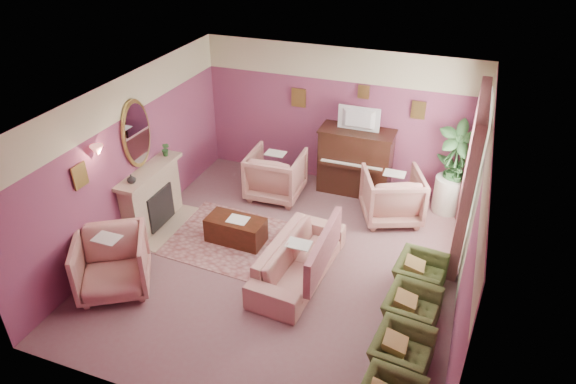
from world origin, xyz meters
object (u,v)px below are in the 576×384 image
(television, at_px, (358,118))
(floral_armchair_right, at_px, (392,193))
(piano, at_px, (355,162))
(floral_armchair_left, at_px, (276,172))
(olive_chair_d, at_px, (420,271))
(olive_chair_c, at_px, (412,306))
(floral_armchair_front, at_px, (112,261))
(olive_chair_b, at_px, (402,349))
(sofa, at_px, (299,253))
(coffee_table, at_px, (236,230))
(side_table, at_px, (447,194))

(television, xyz_separation_m, floral_armchair_right, (0.89, -0.71, -1.07))
(piano, distance_m, floral_armchair_left, 1.59)
(olive_chair_d, bearing_deg, television, 123.39)
(floral_armchair_right, xyz_separation_m, olive_chair_c, (0.78, -2.64, -0.18))
(television, height_order, olive_chair_c, television)
(olive_chair_c, bearing_deg, floral_armchair_right, 106.42)
(floral_armchair_left, bearing_deg, floral_armchair_front, -110.35)
(television, relative_size, olive_chair_d, 1.00)
(television, height_order, floral_armchair_front, television)
(floral_armchair_front, xyz_separation_m, olive_chair_b, (4.34, -0.04, -0.18))
(sofa, xyz_separation_m, olive_chair_b, (1.83, -1.30, -0.08))
(piano, bearing_deg, sofa, -93.22)
(olive_chair_b, bearing_deg, television, 111.78)
(floral_armchair_front, bearing_deg, floral_armchair_left, 69.65)
(floral_armchair_left, height_order, floral_armchair_front, same)
(television, distance_m, coffee_table, 3.12)
(floral_armchair_left, distance_m, floral_armchair_right, 2.29)
(olive_chair_d, relative_size, side_table, 1.15)
(coffee_table, height_order, sofa, sofa)
(coffee_table, bearing_deg, sofa, -20.62)
(piano, xyz_separation_m, olive_chair_b, (1.66, -4.22, -0.30))
(television, xyz_separation_m, olive_chair_b, (1.66, -4.17, -1.25))
(piano, height_order, floral_armchair_front, piano)
(sofa, distance_m, floral_armchair_front, 2.82)
(floral_armchair_front, relative_size, olive_chair_c, 1.32)
(piano, height_order, olive_chair_c, piano)
(olive_chair_b, bearing_deg, piano, 111.55)
(coffee_table, height_order, olive_chair_d, olive_chair_d)
(olive_chair_b, height_order, side_table, side_table)
(television, xyz_separation_m, sofa, (-0.16, -2.87, -1.17))
(floral_armchair_left, bearing_deg, sofa, -60.29)
(olive_chair_c, bearing_deg, coffee_table, 162.76)
(olive_chair_d, bearing_deg, sofa, -169.47)
(coffee_table, xyz_separation_m, floral_armchair_right, (2.37, 1.66, 0.30))
(olive_chair_d, bearing_deg, side_table, 86.16)
(floral_armchair_left, relative_size, olive_chair_c, 1.32)
(television, bearing_deg, sofa, -93.27)
(side_table, bearing_deg, olive_chair_b, -92.31)
(olive_chair_c, bearing_deg, piano, 116.11)
(olive_chair_d, bearing_deg, floral_armchair_right, 113.15)
(sofa, distance_m, floral_armchair_left, 2.51)
(olive_chair_c, bearing_deg, olive_chair_d, 90.00)
(sofa, relative_size, floral_armchair_left, 2.02)
(television, distance_m, floral_armchair_front, 5.04)
(television, relative_size, floral_armchair_left, 0.76)
(floral_armchair_front, xyz_separation_m, olive_chair_c, (4.34, 0.78, -0.18))
(floral_armchair_front, height_order, side_table, floral_armchair_front)
(side_table, bearing_deg, olive_chair_d, -93.84)
(olive_chair_d, distance_m, side_table, 2.46)
(television, height_order, olive_chair_b, television)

